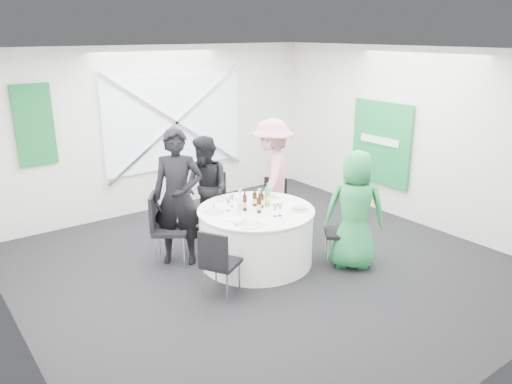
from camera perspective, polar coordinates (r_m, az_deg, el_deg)
floor at (r=6.78m, az=1.02°, el=-8.49°), size 6.00×6.00×0.00m
ceiling at (r=6.07m, az=1.17°, el=15.90°), size 6.00×6.00×0.00m
wall_back at (r=8.79m, az=-11.05°, el=7.02°), size 6.00×0.00×6.00m
wall_front at (r=4.43m, az=25.64°, el=-5.33°), size 6.00×0.00×6.00m
wall_left at (r=5.11m, az=-26.62°, el=-2.48°), size 0.00×6.00×6.00m
wall_right at (r=8.41m, az=17.58°, el=6.03°), size 0.00×6.00×6.00m
window_panel at (r=8.86m, az=-9.22°, el=7.87°), size 2.60×0.03×1.60m
window_brace_a at (r=8.83m, az=-9.10°, el=7.84°), size 2.63×0.05×1.84m
window_brace_b at (r=8.83m, az=-9.10°, el=7.84°), size 2.63×0.05×1.84m
green_banner at (r=8.04m, az=-24.00°, el=6.99°), size 0.55×0.04×1.20m
green_sign at (r=8.76m, az=14.07°, el=5.44°), size 0.05×1.20×1.40m
banquet_table at (r=6.76m, az=0.00°, el=-5.00°), size 1.56×1.56×0.76m
chair_back at (r=7.60m, az=-4.43°, el=-0.97°), size 0.47×0.48×0.95m
chair_back_left at (r=6.75m, az=-10.58°, el=-3.53°), size 0.62×0.62×0.99m
chair_back_right at (r=7.78m, az=2.08°, el=-1.04°), size 0.54×0.53×0.84m
chair_front_right at (r=6.77m, az=10.37°, el=-3.92°), size 0.58×0.58×0.91m
chair_front_left at (r=5.82m, az=-4.39°, el=-7.69°), size 0.54×0.54×0.87m
person_man_back_left at (r=6.66m, az=-8.90°, el=-0.61°), size 0.80×0.76×1.84m
person_man_back at (r=7.42m, az=-5.74°, el=0.34°), size 0.49×0.80×1.57m
person_woman_pink at (r=7.71m, az=1.85°, el=1.88°), size 1.21×1.15×1.77m
person_woman_green at (r=6.61m, az=11.24°, el=-2.06°), size 0.91×0.90×1.59m
plate_back at (r=7.02m, az=-3.39°, el=-0.77°), size 0.29×0.29×0.01m
plate_back_left at (r=6.54m, az=-4.79°, el=-2.25°), size 0.26×0.26×0.01m
plate_back_right at (r=7.07m, az=1.50°, el=-0.54°), size 0.28×0.28×0.04m
plate_front_right at (r=6.61m, az=4.94°, el=-1.94°), size 0.25×0.25×0.04m
plate_front_left at (r=6.08m, az=-0.73°, el=-3.75°), size 0.29×0.29×0.01m
napkin at (r=6.13m, az=-1.91°, el=-3.28°), size 0.19×0.18×0.04m
beer_bottle_a at (r=6.55m, az=-1.30°, el=-1.27°), size 0.06×0.06×0.27m
beer_bottle_b at (r=6.72m, az=-0.16°, el=-0.85°), size 0.06×0.06×0.24m
beer_bottle_c at (r=6.66m, az=0.64°, el=-1.01°), size 0.06×0.06×0.25m
beer_bottle_d at (r=6.46m, az=0.36°, el=-1.53°), size 0.06×0.06×0.27m
green_water_bottle at (r=6.72m, az=1.32°, el=-0.56°), size 0.08×0.08×0.31m
clear_water_bottle at (r=6.46m, az=-1.83°, el=-1.50°), size 0.08×0.08×0.28m
wine_glass_a at (r=6.35m, az=2.76°, el=-1.69°), size 0.07×0.07×0.17m
wine_glass_b at (r=6.33m, az=2.21°, el=-1.75°), size 0.07×0.07×0.17m
wine_glass_c at (r=6.69m, az=-2.78°, el=-0.65°), size 0.07×0.07×0.17m
wine_glass_d at (r=6.53m, az=-3.23°, el=-1.13°), size 0.07×0.07×0.17m
wine_glass_e at (r=6.88m, az=-1.84°, el=-0.12°), size 0.07×0.07×0.17m
wine_glass_f at (r=6.90m, az=0.44°, el=-0.04°), size 0.07×0.07×0.17m
fork_a at (r=7.14m, az=-1.38°, el=-0.45°), size 0.15×0.02×0.01m
knife_a at (r=6.95m, az=-3.89°, el=-1.02°), size 0.15×0.02×0.01m
fork_b at (r=7.07m, az=2.72°, el=-0.66°), size 0.10×0.13×0.01m
knife_b at (r=7.16m, az=0.87°, el=-0.41°), size 0.08×0.14×0.01m
fork_c at (r=6.73m, az=-4.84°, el=-1.67°), size 0.09×0.14×0.01m
knife_c at (r=6.44m, az=-4.76°, el=-2.60°), size 0.09×0.14×0.01m
fork_d at (r=6.19m, az=-3.14°, el=-3.42°), size 0.10×0.13×0.01m
knife_d at (r=6.09m, az=0.61°, el=-3.79°), size 0.11×0.12×0.01m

